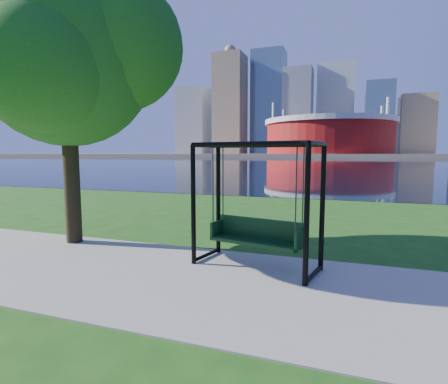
% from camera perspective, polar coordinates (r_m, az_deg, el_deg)
% --- Properties ---
extents(ground, '(900.00, 900.00, 0.00)m').
position_cam_1_polar(ground, '(6.98, -1.02, -13.21)').
color(ground, '#1E5114').
rests_on(ground, ground).
extents(path, '(120.00, 4.00, 0.03)m').
position_cam_1_polar(path, '(6.54, -2.60, -14.46)').
color(path, '#9E937F').
rests_on(path, ground).
extents(river, '(900.00, 180.00, 0.02)m').
position_cam_1_polar(river, '(108.21, 18.29, 4.79)').
color(river, black).
rests_on(river, ground).
extents(far_bank, '(900.00, 228.00, 2.00)m').
position_cam_1_polar(far_bank, '(312.17, 19.13, 5.75)').
color(far_bank, '#937F60').
rests_on(far_bank, ground).
extents(stadium, '(83.00, 83.00, 32.00)m').
position_cam_1_polar(stadium, '(241.77, 16.72, 8.89)').
color(stadium, maroon).
rests_on(stadium, far_bank).
extents(skyline, '(392.00, 66.00, 96.50)m').
position_cam_1_polar(skyline, '(327.35, 18.61, 11.90)').
color(skyline, gray).
rests_on(skyline, far_bank).
extents(swing, '(2.66, 1.55, 2.56)m').
position_cam_1_polar(swing, '(7.09, 5.35, -2.63)').
color(swing, black).
rests_on(swing, ground).
extents(park_tree, '(5.55, 5.02, 6.90)m').
position_cam_1_polar(park_tree, '(10.15, -24.42, 19.79)').
color(park_tree, black).
rests_on(park_tree, ground).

